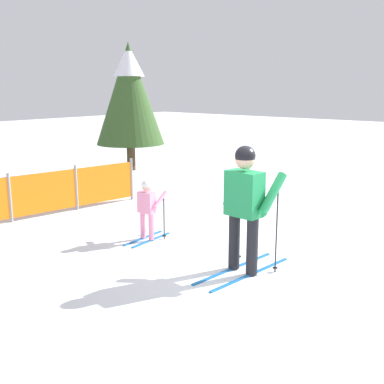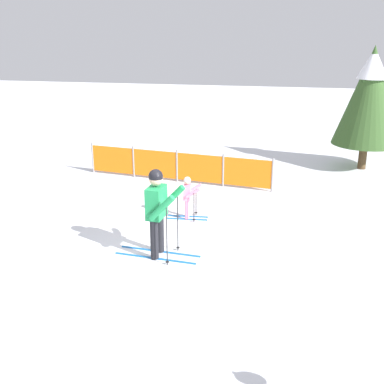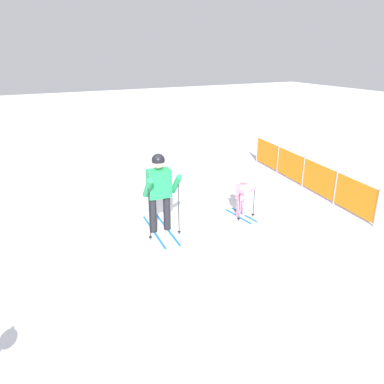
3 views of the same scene
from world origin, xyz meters
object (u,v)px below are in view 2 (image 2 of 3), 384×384
object	(u,v)px
skier_child	(188,194)
conifer_far	(370,94)
skier_adult	(158,205)
safety_fence	(177,166)

from	to	relation	value
skier_child	conifer_far	size ratio (longest dim) A/B	0.27
skier_adult	safety_fence	distance (m)	4.88
skier_adult	skier_child	bearing A→B (deg)	90.47
safety_fence	conifer_far	xyz separation A→B (m)	(5.46, 2.53, 1.88)
skier_child	conifer_far	xyz separation A→B (m)	(4.54, 5.28, 1.76)
conifer_far	skier_adult	bearing A→B (deg)	-122.71
skier_adult	skier_child	xyz separation A→B (m)	(0.16, 2.04, -0.46)
skier_adult	safety_fence	xyz separation A→B (m)	(-0.76, 4.79, -0.58)
skier_adult	skier_child	distance (m)	2.10
skier_adult	conifer_far	xyz separation A→B (m)	(4.70, 7.32, 1.29)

